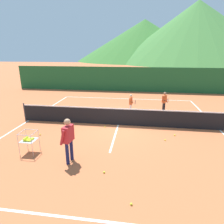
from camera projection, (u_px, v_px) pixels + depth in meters
The scene contains 20 objects.
ground_plane at pixel (118, 125), 10.80m from camera, with size 120.00×120.00×0.00m, color #BC6038.
line_baseline_near at pixel (89, 220), 4.73m from camera, with size 10.69×0.08×0.01m, color white.
line_baseline_far at pixel (126, 99), 16.71m from camera, with size 10.69×0.08×0.01m, color white.
line_sideline_west at pixel (29, 120), 11.51m from camera, with size 0.08×12.69×0.01m, color white.
line_sideline_east at pixel (220, 130), 10.08m from camera, with size 0.08×12.69×0.01m, color white.
line_service_center at pixel (118, 125), 10.79m from camera, with size 0.08×6.27×0.01m, color white.
tennis_net at pixel (118, 116), 10.64m from camera, with size 11.17×0.08×1.05m.
instructor at pixel (68, 137), 6.93m from camera, with size 0.44×0.81×1.69m.
student_0 at pixel (131, 102), 12.58m from camera, with size 0.40×0.63×1.28m.
student_1 at pixel (164, 100), 12.83m from camera, with size 0.43×0.73×1.37m.
ball_cart at pixel (28, 139), 7.69m from camera, with size 0.58×0.58×0.90m.
tennis_ball_0 at pixel (40, 135), 9.47m from camera, with size 0.07×0.07×0.07m, color yellow.
tennis_ball_1 at pixel (175, 135), 9.41m from camera, with size 0.07×0.07×0.07m, color yellow.
tennis_ball_2 at pixel (131, 204), 5.17m from camera, with size 0.07×0.07×0.07m, color yellow.
tennis_ball_3 at pixel (105, 127), 10.45m from camera, with size 0.07×0.07×0.07m, color yellow.
tennis_ball_4 at pixel (165, 140), 8.89m from camera, with size 0.07×0.07×0.07m, color yellow.
tennis_ball_5 at pixel (104, 172), 6.53m from camera, with size 0.07×0.07×0.07m, color yellow.
windscreen_fence at pixel (129, 79), 19.41m from camera, with size 23.52×0.08×2.44m, color #1E5B2D.
hill_0 at pixel (144, 41), 78.15m from camera, with size 53.92×53.92×15.90m, color #38702D.
hill_1 at pixel (196, 32), 65.54m from camera, with size 55.30×55.30×19.92m, color #427A38.
Camera 1 is at (1.07, -10.02, 3.95)m, focal length 31.02 mm.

